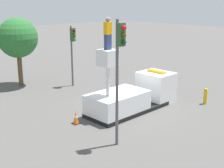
% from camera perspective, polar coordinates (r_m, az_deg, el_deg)
% --- Properties ---
extents(ground_plane, '(120.00, 120.00, 0.00)m').
position_cam_1_polar(ground_plane, '(19.45, 2.93, -4.94)').
color(ground_plane, '#565451').
extents(bucket_truck, '(6.45, 2.23, 4.02)m').
position_cam_1_polar(bucket_truck, '(19.52, 3.92, -2.29)').
color(bucket_truck, black).
rests_on(bucket_truck, ground).
extents(worker, '(0.40, 0.26, 1.75)m').
position_cam_1_polar(worker, '(17.13, -0.77, 9.20)').
color(worker, navy).
rests_on(worker, bucket_truck).
extents(traffic_light_pole, '(0.34, 0.57, 5.89)m').
position_cam_1_polar(traffic_light_pole, '(13.78, 1.35, 4.52)').
color(traffic_light_pole, '#515156').
rests_on(traffic_light_pole, ground).
extents(traffic_light_across, '(0.34, 0.57, 4.73)m').
position_cam_1_polar(traffic_light_across, '(24.40, -7.21, 7.26)').
color(traffic_light_across, '#515156').
rests_on(traffic_light_across, ground).
extents(fire_hydrant, '(0.48, 0.24, 1.09)m').
position_cam_1_polar(fire_hydrant, '(21.45, 16.70, -2.12)').
color(fire_hydrant, gold).
rests_on(fire_hydrant, ground).
extents(traffic_cone_rear, '(0.41, 0.41, 0.72)m').
position_cam_1_polar(traffic_cone_rear, '(17.53, -6.62, -6.16)').
color(traffic_cone_rear, black).
rests_on(traffic_cone_rear, ground).
extents(tree_left_bg, '(3.09, 3.09, 5.37)m').
position_cam_1_polar(tree_left_bg, '(25.36, -16.87, 8.03)').
color(tree_left_bg, brown).
rests_on(tree_left_bg, ground).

